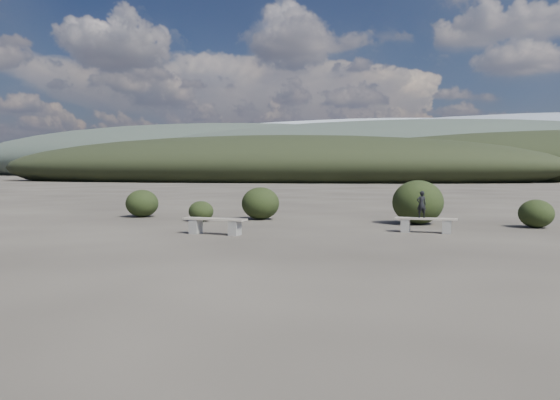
# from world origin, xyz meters

# --- Properties ---
(ground) EXTENTS (1200.00, 1200.00, 0.00)m
(ground) POSITION_xyz_m (0.00, 0.00, 0.00)
(ground) COLOR #322D27
(ground) RESTS_ON ground
(bench_left) EXTENTS (2.00, 0.65, 0.49)m
(bench_left) POSITION_xyz_m (-1.98, 4.24, 0.30)
(bench_left) COLOR gray
(bench_left) RESTS_ON ground
(bench_right) EXTENTS (1.87, 0.55, 0.46)m
(bench_right) POSITION_xyz_m (4.16, 6.22, 0.28)
(bench_right) COLOR gray
(bench_right) RESTS_ON ground
(seated_person) EXTENTS (0.35, 0.30, 0.83)m
(seated_person) POSITION_xyz_m (4.02, 6.23, 0.88)
(seated_person) COLOR black
(seated_person) RESTS_ON bench_right
(shrub_a) EXTENTS (0.94, 0.94, 0.77)m
(shrub_a) POSITION_xyz_m (-4.01, 8.17, 0.39)
(shrub_a) COLOR black
(shrub_a) RESTS_ON ground
(shrub_b) EXTENTS (1.48, 1.48, 1.27)m
(shrub_b) POSITION_xyz_m (-2.06, 9.52, 0.63)
(shrub_b) COLOR black
(shrub_b) RESTS_ON ground
(shrub_d) EXTENTS (1.80, 1.80, 1.58)m
(shrub_d) POSITION_xyz_m (3.93, 8.97, 0.79)
(shrub_d) COLOR black
(shrub_d) RESTS_ON ground
(shrub_e) EXTENTS (1.14, 1.14, 0.95)m
(shrub_e) POSITION_xyz_m (7.78, 8.65, 0.48)
(shrub_e) COLOR black
(shrub_e) RESTS_ON ground
(shrub_f) EXTENTS (1.34, 1.34, 1.13)m
(shrub_f) POSITION_xyz_m (-7.13, 9.45, 0.57)
(shrub_f) COLOR black
(shrub_f) RESTS_ON ground
(mountain_ridges) EXTENTS (500.00, 400.00, 56.00)m
(mountain_ridges) POSITION_xyz_m (-7.48, 339.06, 10.84)
(mountain_ridges) COLOR black
(mountain_ridges) RESTS_ON ground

